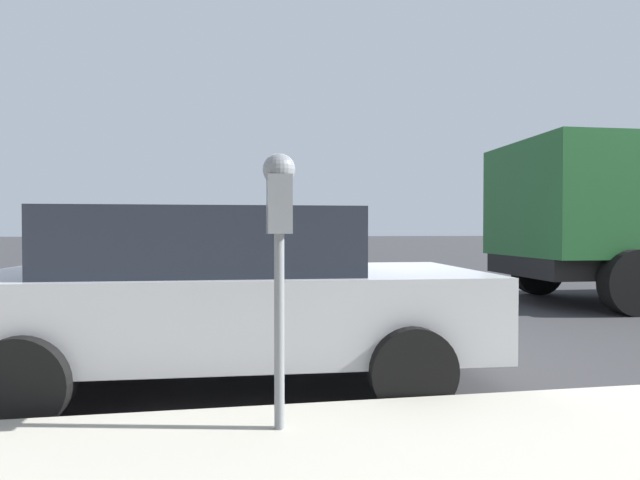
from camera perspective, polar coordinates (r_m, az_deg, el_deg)
ground_plane at (r=5.77m, az=1.68°, el=-12.26°), size 220.00×220.00×0.00m
parking_meter at (r=2.92m, az=-4.70°, el=2.48°), size 0.21×0.19×1.61m
car_silver at (r=4.48m, az=-10.49°, el=-5.77°), size 2.26×4.35×1.51m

